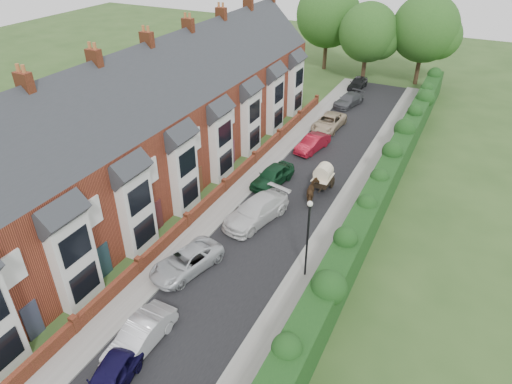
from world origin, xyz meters
TOP-DOWN VIEW (x-y plane):
  - ground at (0.00, 0.00)m, footprint 140.00×140.00m
  - road at (-0.50, 11.00)m, footprint 6.00×58.00m
  - pavement_hedge_side at (3.60, 11.00)m, footprint 2.20×58.00m
  - pavement_house_side at (-4.35, 11.00)m, footprint 1.70×58.00m
  - kerb_hedge_side at (2.55, 11.00)m, footprint 0.18×58.00m
  - kerb_house_side at (-3.55, 11.00)m, footprint 0.18×58.00m
  - hedge at (5.40, 11.00)m, footprint 2.10×58.00m
  - terrace_row at (-10.87, 9.98)m, footprint 9.05×40.50m
  - garden_wall_row at (-5.35, 10.00)m, footprint 0.35×40.35m
  - lamppost at (3.40, 4.00)m, footprint 0.32×0.32m
  - tree_far_left at (-2.65, 40.08)m, footprint 7.14×6.80m
  - tree_far_right at (3.39, 42.08)m, footprint 7.98×7.60m
  - tree_far_back at (-8.59, 43.08)m, footprint 8.40×8.00m
  - car_navy at (-1.60, -6.63)m, footprint 2.36×4.26m
  - car_silver_a at (-1.90, -4.20)m, footprint 1.55×4.23m
  - car_silver_b at (-3.00, 1.40)m, footprint 3.22×5.01m
  - car_white at (-1.60, 7.73)m, footprint 3.44×5.79m
  - car_green at (-2.63, 12.60)m, footprint 2.41×4.53m
  - car_red at (-1.92, 19.49)m, footprint 2.18×4.25m
  - car_beige at (-2.13, 24.56)m, footprint 2.48×4.93m
  - car_grey at (-2.18, 31.40)m, footprint 2.79×4.72m
  - car_black at (-2.84, 37.20)m, footprint 1.71×3.99m
  - horse at (1.07, 11.50)m, footprint 1.48×2.15m
  - horse_cart at (1.07, 13.62)m, footprint 1.32×2.91m

SIDE VIEW (x-z plane):
  - ground at x=0.00m, z-range 0.00..0.00m
  - road at x=-0.50m, z-range 0.00..0.02m
  - pavement_hedge_side at x=3.60m, z-range 0.00..0.12m
  - pavement_house_side at x=-4.35m, z-range 0.00..0.12m
  - kerb_hedge_side at x=2.55m, z-range 0.00..0.13m
  - kerb_house_side at x=-3.55m, z-range 0.00..0.13m
  - garden_wall_row at x=-5.35m, z-range -0.09..1.01m
  - car_grey at x=-2.18m, z-range 0.00..1.28m
  - car_silver_b at x=-3.00m, z-range 0.00..1.29m
  - car_red at x=-1.92m, z-range 0.00..1.33m
  - car_beige at x=-2.13m, z-range 0.00..1.34m
  - car_black at x=-2.84m, z-range 0.00..1.34m
  - car_navy at x=-1.60m, z-range 0.00..1.37m
  - car_silver_a at x=-1.90m, z-range 0.00..1.38m
  - car_green at x=-2.63m, z-range 0.00..1.47m
  - car_white at x=-1.60m, z-range 0.00..1.57m
  - horse at x=1.07m, z-range 0.00..1.66m
  - horse_cart at x=1.07m, z-range 0.15..2.25m
  - hedge at x=5.40m, z-range 0.18..3.03m
  - lamppost at x=3.40m, z-range 0.72..5.88m
  - terrace_row at x=-10.87m, z-range -1.28..10.22m
  - tree_far_left at x=-2.65m, z-range 1.07..10.36m
  - tree_far_right at x=3.39m, z-range 1.16..11.47m
  - tree_far_back at x=-8.59m, z-range 1.21..12.03m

